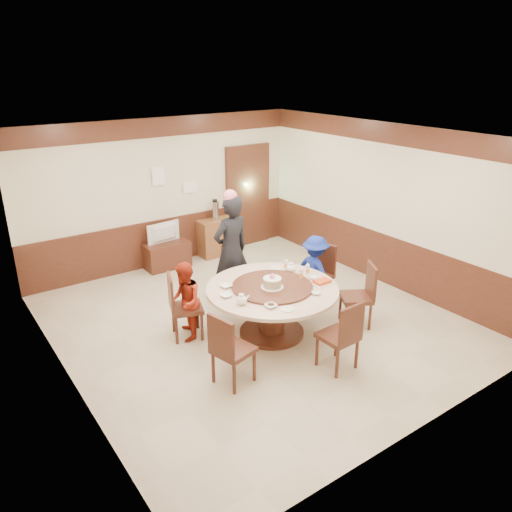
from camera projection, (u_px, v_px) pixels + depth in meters
room at (254, 256)px, 7.30m from camera, size 6.00×6.04×2.84m
banquet_table at (272, 301)px, 7.14m from camera, size 1.88×1.88×0.78m
chair_0 at (317, 284)px, 8.22m from camera, size 0.54×0.53×0.97m
chair_1 at (240, 282)px, 8.31m from camera, size 0.51×0.51×0.97m
chair_2 at (185, 317)px, 7.17m from camera, size 0.57×0.56×0.97m
chair_3 at (232, 361)px, 6.13m from camera, size 0.54×0.53×0.97m
chair_4 at (338, 347)px, 6.43m from camera, size 0.46×0.47×0.97m
chair_5 at (357, 306)px, 7.49m from camera, size 0.61×0.60×0.97m
person_standing at (231, 251)px, 7.97m from camera, size 0.70×0.50×1.82m
person_red at (185, 302)px, 7.03m from camera, size 0.63×0.69×1.16m
person_blue at (315, 271)px, 8.02m from camera, size 0.51×0.80×1.18m
birthday_cake at (272, 283)px, 6.97m from camera, size 0.32×0.32×0.21m
teapot_left at (241, 300)px, 6.56m from camera, size 0.17×0.15×0.13m
teapot_right at (291, 268)px, 7.56m from camera, size 0.17×0.15×0.13m
bowl_0 at (226, 286)px, 7.06m from camera, size 0.17×0.17×0.04m
bowl_1 at (316, 293)px, 6.85m from camera, size 0.13×0.13×0.04m
bowl_2 at (271, 306)px, 6.49m from camera, size 0.16×0.16×0.04m
bowl_3 at (313, 278)px, 7.32m from camera, size 0.15×0.15×0.05m
bowl_4 at (226, 295)px, 6.78m from camera, size 0.16×0.16×0.04m
saucer_near at (287, 309)px, 6.43m from camera, size 0.18×0.18×0.01m
saucer_far at (276, 269)px, 7.68m from camera, size 0.18×0.18×0.01m
shrimp_platter at (322, 282)px, 7.16m from camera, size 0.30×0.20×0.06m
bottle_0 at (301, 274)px, 7.29m from camera, size 0.06×0.06×0.16m
bottle_1 at (308, 270)px, 7.44m from camera, size 0.06×0.06×0.16m
bottle_2 at (286, 265)px, 7.62m from camera, size 0.06×0.06×0.16m
tv_stand at (167, 255)px, 9.61m from camera, size 0.85×0.45×0.50m
television at (165, 233)px, 9.45m from camera, size 0.68×0.15×0.39m
side_cabinet at (218, 237)px, 10.21m from camera, size 0.80×0.40×0.75m
thermos at (215, 211)px, 9.98m from camera, size 0.15×0.15×0.38m
notice_left at (159, 176)px, 9.23m from camera, size 0.25×0.00×0.35m
notice_right at (190, 187)px, 9.69m from camera, size 0.30×0.00×0.22m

